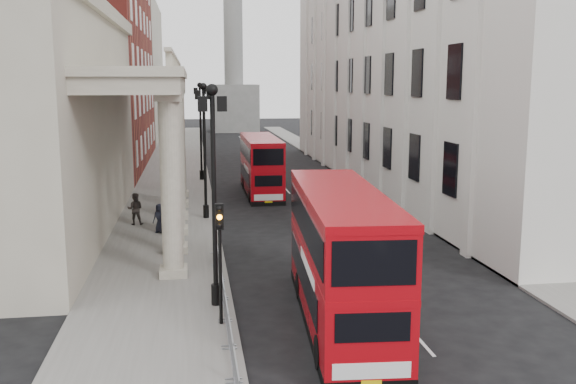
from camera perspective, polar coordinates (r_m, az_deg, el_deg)
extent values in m
plane|color=black|center=(21.35, -4.31, -13.74)|extent=(260.00, 260.00, 0.00)
cube|color=slate|center=(50.27, -10.29, -0.05)|extent=(6.00, 140.00, 0.12)
cube|color=slate|center=(52.39, 8.05, 0.41)|extent=(3.00, 140.00, 0.12)
cube|color=slate|center=(50.26, -6.93, 0.05)|extent=(0.20, 140.00, 0.14)
cube|color=gray|center=(38.71, -22.28, 5.34)|extent=(9.00, 28.00, 12.00)
cube|color=maroon|center=(68.19, -16.58, 11.49)|extent=(9.00, 32.00, 22.00)
cube|color=gray|center=(99.96, -14.02, 10.36)|extent=(9.00, 30.00, 20.00)
cube|color=silver|center=(54.52, 10.36, 13.83)|extent=(8.00, 55.00, 25.00)
cube|color=#60605E|center=(111.86, -4.80, 7.45)|extent=(8.00, 8.00, 8.00)
cylinder|color=black|center=(24.86, -6.42, -9.03)|extent=(0.36, 0.36, 0.80)
cylinder|color=black|center=(23.95, -6.58, -0.85)|extent=(0.18, 0.18, 8.00)
sphere|color=black|center=(23.54, -6.78, 9.01)|extent=(0.44, 0.44, 0.44)
cube|color=black|center=(23.57, -5.89, 7.81)|extent=(0.35, 0.35, 0.55)
cube|color=black|center=(23.54, -7.61, 7.78)|extent=(0.35, 0.35, 0.55)
cylinder|color=black|center=(40.33, -7.29, -1.72)|extent=(0.36, 0.36, 0.80)
cylinder|color=black|center=(39.78, -7.41, 3.37)|extent=(0.18, 0.18, 8.00)
sphere|color=black|center=(39.53, -7.54, 9.29)|extent=(0.44, 0.44, 0.44)
cube|color=black|center=(39.55, -7.01, 8.57)|extent=(0.35, 0.35, 0.55)
cube|color=black|center=(39.54, -8.04, 8.55)|extent=(0.35, 0.35, 0.55)
cylinder|color=black|center=(56.10, -7.68, 1.52)|extent=(0.36, 0.36, 0.80)
cylinder|color=black|center=(55.71, -7.76, 5.18)|extent=(0.18, 0.18, 8.00)
sphere|color=black|center=(55.53, -7.86, 9.40)|extent=(0.44, 0.44, 0.44)
cube|color=black|center=(55.54, -7.48, 8.89)|extent=(0.35, 0.35, 0.55)
cube|color=black|center=(55.53, -8.22, 8.88)|extent=(0.35, 0.35, 0.55)
cylinder|color=black|center=(22.56, -6.03, -7.52)|extent=(0.12, 0.12, 3.40)
cube|color=black|center=(22.02, -6.13, -2.17)|extent=(0.28, 0.22, 0.90)
sphere|color=black|center=(21.83, -6.13, -1.47)|extent=(0.18, 0.18, 0.18)
sphere|color=orange|center=(21.89, -6.11, -2.24)|extent=(0.18, 0.18, 0.18)
sphere|color=black|center=(21.96, -6.10, -3.01)|extent=(0.18, 0.18, 0.18)
cube|color=gray|center=(17.74, -4.59, -16.49)|extent=(0.50, 2.30, 1.10)
cube|color=gray|center=(19.87, -5.08, -13.50)|extent=(0.50, 2.30, 1.10)
cube|color=gray|center=(22.04, -5.46, -11.10)|extent=(0.50, 2.30, 1.10)
cube|color=gray|center=(24.25, -5.77, -9.13)|extent=(0.50, 2.30, 1.10)
cube|color=gray|center=(26.49, -6.03, -7.49)|extent=(0.50, 2.30, 1.10)
cube|color=gray|center=(28.74, -6.24, -6.11)|extent=(0.50, 2.30, 1.10)
cube|color=gray|center=(31.00, -6.42, -4.92)|extent=(0.50, 2.30, 1.10)
cube|color=#A3070F|center=(23.17, 4.70, -8.09)|extent=(3.40, 11.14, 2.09)
cube|color=#A3070F|center=(22.60, 4.78, -2.85)|extent=(3.40, 11.14, 1.83)
cube|color=#A3070F|center=(22.39, 4.81, -0.24)|extent=(3.45, 11.18, 0.26)
cube|color=black|center=(23.58, 4.66, -10.94)|extent=(3.42, 11.14, 0.37)
cube|color=black|center=(23.09, 4.71, -7.48)|extent=(3.31, 9.06, 1.05)
cube|color=black|center=(22.58, 4.78, -2.59)|extent=(3.42, 10.52, 1.15)
cube|color=white|center=(18.42, 7.44, -15.47)|extent=(2.19, 0.22, 0.47)
cube|color=yellow|center=(18.56, 7.42, -16.44)|extent=(0.58, 0.08, 0.14)
cylinder|color=black|center=(19.79, 2.97, -14.04)|extent=(0.41, 1.07, 1.05)
cylinder|color=black|center=(20.21, 9.82, -13.65)|extent=(0.41, 1.07, 1.05)
cylinder|color=black|center=(25.72, 1.14, -8.31)|extent=(0.41, 1.07, 1.05)
cylinder|color=black|center=(26.04, 6.37, -8.14)|extent=(0.41, 1.07, 1.05)
cube|color=#AC0710|center=(49.08, -2.42, 1.33)|extent=(2.43, 10.06, 1.91)
cube|color=#AC0710|center=(48.83, -2.43, 3.63)|extent=(2.43, 10.06, 1.68)
cube|color=#AC0710|center=(48.74, -2.44, 4.75)|extent=(2.47, 10.10, 0.24)
cube|color=black|center=(49.26, -2.41, 0.03)|extent=(2.45, 10.06, 0.34)
cube|color=black|center=(49.05, -2.42, 1.60)|extent=(2.48, 8.15, 0.96)
cube|color=black|center=(48.82, -2.43, 3.74)|extent=(2.49, 9.49, 1.05)
cube|color=white|center=(44.27, -1.74, -0.48)|extent=(2.01, 0.06, 0.43)
cube|color=yellow|center=(44.32, -1.74, -0.88)|extent=(0.53, 0.04, 0.12)
cylinder|color=black|center=(45.68, -3.31, -0.35)|extent=(0.31, 0.96, 0.96)
cylinder|color=black|center=(45.91, -0.62, -0.28)|extent=(0.31, 0.96, 0.96)
cylinder|color=black|center=(51.42, -3.88, 0.78)|extent=(0.31, 0.96, 0.96)
cylinder|color=black|center=(51.63, -1.49, 0.84)|extent=(0.31, 0.96, 0.96)
imported|color=black|center=(36.05, -10.55, -2.50)|extent=(0.62, 0.42, 1.64)
imported|color=black|center=(39.03, -13.43, -1.47)|extent=(0.96, 0.77, 1.90)
imported|color=black|center=(36.77, -11.33, -2.29)|extent=(0.94, 0.81, 1.64)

